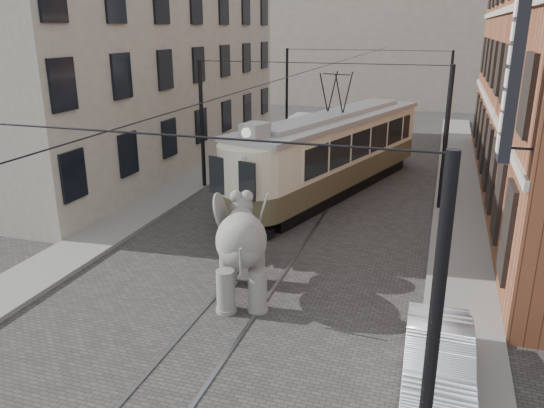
% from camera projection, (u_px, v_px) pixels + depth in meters
% --- Properties ---
extents(ground, '(120.00, 120.00, 0.00)m').
position_uv_depth(ground, '(279.00, 249.00, 18.74)').
color(ground, '#3D3A38').
extents(tram_rails, '(1.54, 80.00, 0.02)m').
position_uv_depth(tram_rails, '(279.00, 249.00, 18.74)').
color(tram_rails, slate).
rests_on(tram_rails, ground).
extents(sidewalk_right, '(2.00, 60.00, 0.15)m').
position_uv_depth(sidewalk_right, '(460.00, 269.00, 16.98)').
color(sidewalk_right, slate).
rests_on(sidewalk_right, ground).
extents(sidewalk_left, '(2.00, 60.00, 0.15)m').
position_uv_depth(sidewalk_left, '(118.00, 227.00, 20.61)').
color(sidewalk_left, slate).
rests_on(sidewalk_left, ground).
extents(stucco_building, '(7.00, 24.00, 10.00)m').
position_uv_depth(stucco_building, '(142.00, 73.00, 29.41)').
color(stucco_building, gray).
rests_on(stucco_building, ground).
extents(distant_block, '(28.00, 10.00, 14.00)m').
position_uv_depth(distant_block, '(399.00, 31.00, 52.71)').
color(distant_block, gray).
rests_on(distant_block, ground).
extents(catenary, '(11.00, 30.20, 6.00)m').
position_uv_depth(catenary, '(310.00, 137.00, 22.38)').
color(catenary, black).
rests_on(catenary, ground).
extents(tram, '(6.69, 13.95, 5.45)m').
position_uv_depth(tram, '(334.00, 134.00, 24.51)').
color(tram, beige).
rests_on(tram, ground).
extents(elephant, '(3.80, 4.96, 2.69)m').
position_uv_depth(elephant, '(242.00, 253.00, 15.05)').
color(elephant, slate).
rests_on(elephant, ground).
extents(parked_car, '(1.53, 4.05, 1.32)m').
position_uv_depth(parked_car, '(438.00, 362.00, 11.31)').
color(parked_car, '#B5B5BA').
rests_on(parked_car, ground).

